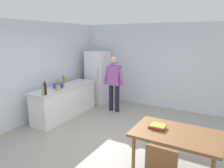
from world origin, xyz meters
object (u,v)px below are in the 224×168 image
at_px(person, 114,81).
at_px(bottle_vinegar_tall, 43,91).
at_px(dining_table, 176,137).
at_px(bottle_oil_amber, 64,80).
at_px(book_stack, 157,126).
at_px(utensil_jar, 58,88).
at_px(bottle_wine_dark, 45,89).
at_px(refrigerator, 98,77).
at_px(cooking_pot, 58,85).

distance_m(person, bottle_vinegar_tall, 2.22).
distance_m(person, dining_table, 3.20).
bearing_deg(bottle_vinegar_tall, person, 69.14).
bearing_deg(bottle_oil_amber, bottle_vinegar_tall, -68.12).
relative_size(dining_table, book_stack, 5.09).
bearing_deg(bottle_vinegar_tall, dining_table, -1.36).
height_order(person, utensil_jar, person).
relative_size(person, bottle_wine_dark, 5.00).
xyz_separation_m(refrigerator, cooking_pot, (-0.13, -1.82, 0.06)).
bearing_deg(book_stack, utensil_jar, 167.37).
distance_m(utensil_jar, book_stack, 2.97).
distance_m(cooking_pot, bottle_wine_dark, 0.72).
bearing_deg(bottle_wine_dark, bottle_vinegar_tall, -63.04).
xyz_separation_m(dining_table, bottle_vinegar_tall, (-3.14, 0.07, 0.36)).
height_order(cooking_pot, utensil_jar, utensil_jar).
height_order(person, bottle_oil_amber, person).
relative_size(refrigerator, bottle_wine_dark, 5.29).
distance_m(dining_table, bottle_vinegar_tall, 3.16).
bearing_deg(dining_table, bottle_vinegar_tall, 178.64).
xyz_separation_m(person, book_stack, (2.03, -2.15, -0.19)).
distance_m(utensil_jar, bottle_oil_amber, 0.83).
bearing_deg(utensil_jar, bottle_vinegar_tall, -82.64).
bearing_deg(book_stack, dining_table, -0.13).
distance_m(bottle_wine_dark, bottle_oil_amber, 1.24).
distance_m(cooking_pot, bottle_vinegar_tall, 0.86).
height_order(cooking_pot, book_stack, cooking_pot).
bearing_deg(cooking_pot, person, 49.49).
bearing_deg(utensil_jar, refrigerator, 92.40).
height_order(dining_table, bottle_wine_dark, bottle_wine_dark).
distance_m(utensil_jar, bottle_wine_dark, 0.45).
xyz_separation_m(cooking_pot, bottle_vinegar_tall, (0.29, -0.81, 0.08)).
height_order(person, cooking_pot, person).
bearing_deg(bottle_vinegar_tall, bottle_oil_amber, 111.88).
bearing_deg(utensil_jar, dining_table, -11.42).
height_order(bottle_wine_dark, book_stack, bottle_wine_dark).
distance_m(refrigerator, bottle_oil_amber, 1.39).
bearing_deg(refrigerator, cooking_pot, -94.10).
xyz_separation_m(bottle_vinegar_tall, book_stack, (2.82, -0.07, -0.25)).
height_order(refrigerator, bottle_oil_amber, refrigerator).
distance_m(person, book_stack, 2.96).
xyz_separation_m(dining_table, bottle_wine_dark, (-3.21, 0.20, 0.37)).
bearing_deg(bottle_oil_amber, book_stack, -22.12).
relative_size(dining_table, bottle_oil_amber, 5.00).
distance_m(dining_table, bottle_oil_amber, 3.91).
relative_size(cooking_pot, bottle_wine_dark, 1.18).
height_order(person, book_stack, person).
bearing_deg(bottle_vinegar_tall, utensil_jar, 97.36).
height_order(bottle_oil_amber, book_stack, bottle_oil_amber).
distance_m(cooking_pot, utensil_jar, 0.32).
relative_size(cooking_pot, bottle_vinegar_tall, 1.25).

